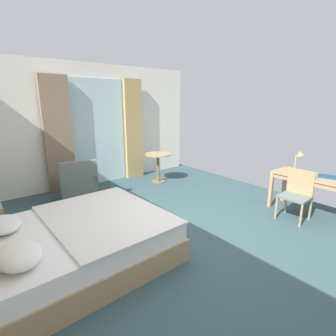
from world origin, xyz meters
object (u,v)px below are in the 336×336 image
bed (76,242)px  desk_lamp (298,157)px  armchair_by_window (78,184)px  closed_book (327,176)px  desk_chair (297,192)px  writing_desk (313,181)px  round_cafe_table (158,161)px

bed → desk_lamp: size_ratio=5.60×
bed → armchair_by_window: bed is taller
bed → desk_lamp: 4.08m
closed_book → armchair_by_window: bearing=115.6°
closed_book → armchair_by_window: armchair_by_window is taller
desk_chair → closed_book: 0.58m
writing_desk → closed_book: 0.22m
writing_desk → round_cafe_table: size_ratio=1.79×
writing_desk → closed_book: bearing=-69.6°
desk_chair → desk_lamp: 0.78m
closed_book → round_cafe_table: size_ratio=0.37×
desk_lamp → armchair_by_window: (-3.15, 2.92, -0.64)m
writing_desk → desk_lamp: 0.52m
round_cafe_table → desk_chair: bearing=-79.0°
desk_chair → armchair_by_window: size_ratio=0.97×
writing_desk → closed_book: size_ratio=4.82×
desk_lamp → armchair_by_window: desk_lamp is taller
writing_desk → desk_chair: (-0.39, 0.08, -0.15)m
writing_desk → bed: bearing=163.2°
closed_book → armchair_by_window: size_ratio=0.31×
round_cafe_table → desk_lamp: bearing=-68.5°
closed_book → desk_lamp: bearing=66.8°
armchair_by_window → round_cafe_table: (2.01, -0.03, 0.20)m
writing_desk → armchair_by_window: size_ratio=1.50×
bed → writing_desk: bearing=-16.8°
round_cafe_table → bed: bearing=-143.2°
writing_desk → desk_chair: bearing=168.8°
closed_book → round_cafe_table: (-1.07, 3.44, -0.20)m
desk_chair → desk_lamp: (0.52, 0.28, 0.50)m
closed_book → round_cafe_table: 3.61m
desk_chair → closed_book: size_ratio=3.13×
bed → round_cafe_table: bed is taller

